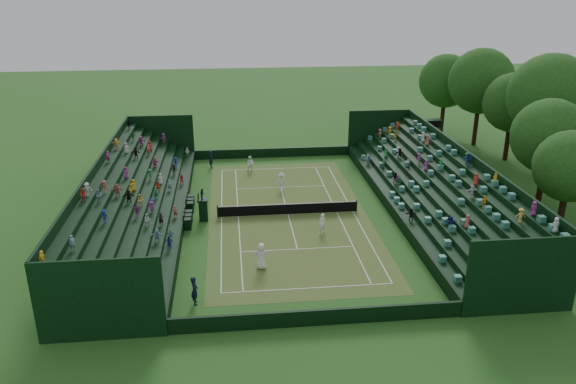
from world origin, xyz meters
name	(u,v)px	position (x,y,z in m)	size (l,w,h in m)	color
ground	(288,214)	(0.00, 0.00, 0.00)	(160.00, 160.00, 0.00)	#285A1C
court_surface	(288,214)	(0.00, 0.00, 0.01)	(12.97, 26.77, 0.01)	#2C6521
perimeter_wall_north	(272,153)	(0.00, 15.88, 0.50)	(17.17, 0.20, 1.00)	black
perimeter_wall_south	(318,317)	(0.00, -15.88, 0.50)	(17.17, 0.20, 1.00)	black
perimeter_wall_east	(388,205)	(8.48, 0.00, 0.50)	(0.20, 31.77, 1.00)	black
perimeter_wall_west	(184,213)	(-8.48, 0.00, 0.50)	(0.20, 31.77, 1.00)	black
north_grandstand	(437,191)	(12.66, 0.00, 1.55)	(6.60, 32.00, 4.90)	black
south_grandstand	(130,203)	(-12.66, 0.00, 1.55)	(6.60, 32.00, 4.90)	black
tennis_net	(288,209)	(0.00, 0.00, 0.53)	(11.67, 0.10, 1.06)	black
scoreboard_tower	(432,125)	(17.75, 16.00, 3.14)	(2.00, 1.00, 3.70)	black
tree_row	(510,99)	(23.46, 10.46, 6.98)	(11.67, 35.25, 12.00)	black
umpire_chair	(203,207)	(-6.93, -0.45, 1.17)	(0.87, 0.87, 2.74)	black
courtside_chairs	(189,211)	(-8.11, 0.44, 0.49)	(0.59, 5.56, 1.29)	black
player_near_west	(262,256)	(-2.75, -8.97, 0.93)	(0.91, 0.59, 1.86)	white
player_near_east	(322,223)	(2.21, -3.84, 0.81)	(0.59, 0.39, 1.62)	white
player_far_west	(251,164)	(-2.59, 11.34, 0.80)	(0.78, 0.61, 1.61)	white
player_far_east	(282,181)	(0.03, 5.77, 0.83)	(1.08, 0.62, 1.67)	white
line_judge_north	(211,159)	(-6.56, 12.92, 0.90)	(0.66, 0.43, 1.80)	black
line_judge_south	(195,290)	(-7.01, -12.90, 0.92)	(0.67, 0.44, 1.83)	black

